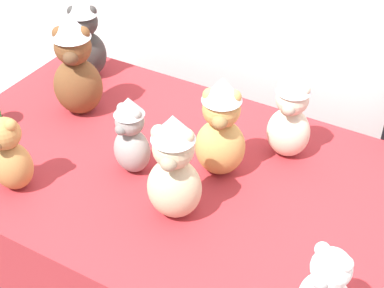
{
  "coord_description": "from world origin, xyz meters",
  "views": [
    {
      "loc": [
        0.65,
        -0.89,
        1.84
      ],
      "look_at": [
        0.0,
        0.25,
        0.83
      ],
      "focal_mm": 54.73,
      "sensor_mm": 36.0,
      "label": 1
    }
  ],
  "objects": [
    {
      "name": "display_table",
      "position": [
        0.0,
        0.25,
        0.35
      ],
      "size": [
        1.64,
        0.92,
        0.71
      ],
      "primitive_type": "cube",
      "color": "maroon",
      "rests_on": "ground_plane"
    },
    {
      "name": "teddy_bear_cream",
      "position": [
        0.2,
        0.49,
        0.85
      ],
      "size": [
        0.15,
        0.13,
        0.29
      ],
      "rotation": [
        0.0,
        0.0,
        0.15
      ],
      "color": "beige",
      "rests_on": "display_table"
    },
    {
      "name": "teddy_bear_caramel",
      "position": [
        -0.42,
        -0.04,
        0.82
      ],
      "size": [
        0.14,
        0.12,
        0.24
      ],
      "rotation": [
        0.0,
        0.0,
        0.14
      ],
      "color": "#B27A42",
      "rests_on": "display_table"
    },
    {
      "name": "teddy_bear_charcoal",
      "position": [
        -0.62,
        0.56,
        0.86
      ],
      "size": [
        0.18,
        0.18,
        0.31
      ],
      "rotation": [
        0.0,
        0.0,
        0.54
      ],
      "color": "#383533",
      "rests_on": "display_table"
    },
    {
      "name": "teddy_bear_honey",
      "position": [
        0.06,
        0.31,
        0.87
      ],
      "size": [
        0.18,
        0.17,
        0.32
      ],
      "rotation": [
        0.0,
        0.0,
        0.39
      ],
      "color": "tan",
      "rests_on": "display_table"
    },
    {
      "name": "teddy_bear_ash",
      "position": [
        -0.17,
        0.19,
        0.83
      ],
      "size": [
        0.13,
        0.11,
        0.26
      ],
      "rotation": [
        0.0,
        0.0,
        -0.15
      ],
      "color": "gray",
      "rests_on": "display_table"
    },
    {
      "name": "teddy_bear_sand",
      "position": [
        0.04,
        0.09,
        0.87
      ],
      "size": [
        0.18,
        0.16,
        0.33
      ],
      "rotation": [
        0.0,
        0.0,
        0.29
      ],
      "color": "#CCB78E",
      "rests_on": "display_table"
    },
    {
      "name": "teddy_bear_chestnut",
      "position": [
        -0.5,
        0.36,
        0.88
      ],
      "size": [
        0.21,
        0.2,
        0.36
      ],
      "rotation": [
        0.0,
        0.0,
        0.53
      ],
      "color": "brown",
      "rests_on": "display_table"
    }
  ]
}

